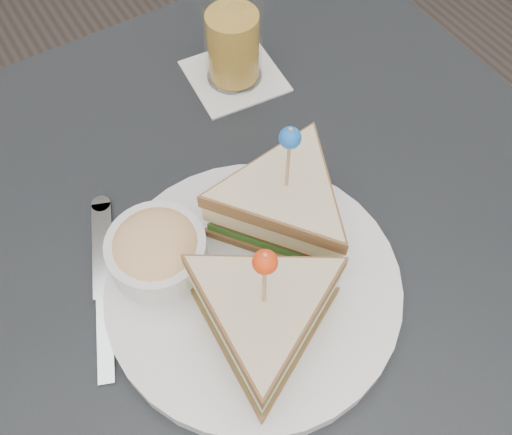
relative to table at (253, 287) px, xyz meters
name	(u,v)px	position (x,y,z in m)	size (l,w,h in m)	color
ground_plane	(254,422)	(0.00, 0.00, -0.67)	(3.50, 3.50, 0.00)	#3F3833
table	(253,287)	(0.00, 0.00, 0.00)	(0.80, 0.80, 0.75)	black
plate_meal	(258,264)	(-0.01, -0.03, 0.12)	(0.32, 0.30, 0.17)	silver
cutlery_knife	(104,290)	(-0.15, 0.04, 0.08)	(0.09, 0.20, 0.01)	silver
drink_set	(233,37)	(0.11, 0.23, 0.14)	(0.12, 0.12, 0.14)	silver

